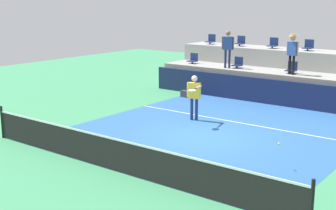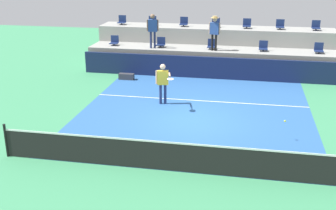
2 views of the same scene
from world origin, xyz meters
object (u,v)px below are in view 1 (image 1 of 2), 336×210
at_px(stadium_chair_lower_left, 238,63).
at_px(stadium_chair_lower_far_left, 193,59).
at_px(tennis_player, 194,93).
at_px(stadium_chair_upper_mid_left, 273,44).
at_px(spectator_with_hat, 292,50).
at_px(stadium_chair_lower_center, 292,68).
at_px(stadium_chair_upper_left, 240,42).
at_px(spectator_in_grey, 228,45).
at_px(stadium_chair_upper_center, 308,46).
at_px(stadium_chair_upper_far_left, 211,40).
at_px(tennis_ball, 279,144).
at_px(equipment_bag, 189,94).

bearing_deg(stadium_chair_lower_left, stadium_chair_lower_far_left, 180.00).
bearing_deg(tennis_player, stadium_chair_lower_left, 102.63).
bearing_deg(tennis_player, stadium_chair_lower_far_left, 124.65).
height_order(stadium_chair_upper_mid_left, spectator_with_hat, spectator_with_hat).
height_order(stadium_chair_lower_left, stadium_chair_lower_center, same).
distance_m(stadium_chair_upper_left, tennis_player, 7.74).
relative_size(stadium_chair_lower_center, spectator_in_grey, 0.29).
xyz_separation_m(stadium_chair_upper_mid_left, stadium_chair_upper_center, (1.79, 0.00, 0.00)).
xyz_separation_m(stadium_chair_lower_center, stadium_chair_upper_mid_left, (-1.77, 1.80, 0.85)).
xyz_separation_m(stadium_chair_upper_far_left, stadium_chair_upper_left, (1.79, 0.00, 0.00)).
height_order(stadium_chair_lower_far_left, stadium_chair_lower_left, same).
distance_m(stadium_chair_upper_far_left, tennis_ball, 13.44).
height_order(stadium_chair_lower_center, tennis_player, stadium_chair_lower_center).
bearing_deg(spectator_with_hat, stadium_chair_upper_far_left, 158.41).
bearing_deg(stadium_chair_lower_left, stadium_chair_lower_center, 0.00).
distance_m(stadium_chair_upper_left, spectator_with_hat, 4.32).
xyz_separation_m(stadium_chair_lower_center, tennis_ball, (3.22, -8.41, -0.77)).
xyz_separation_m(stadium_chair_upper_mid_left, spectator_with_hat, (1.91, -2.18, 0.01)).
xyz_separation_m(stadium_chair_lower_left, stadium_chair_upper_far_left, (-2.66, 1.80, 0.85)).
distance_m(stadium_chair_upper_far_left, spectator_with_hat, 5.94).
xyz_separation_m(tennis_player, tennis_ball, (4.70, -2.87, -0.35)).
relative_size(stadium_chair_upper_center, spectator_in_grey, 0.29).
bearing_deg(spectator_with_hat, tennis_ball, -69.00).
distance_m(tennis_player, equipment_bag, 4.28).
bearing_deg(spectator_with_hat, stadium_chair_lower_far_left, 175.97).
relative_size(stadium_chair_upper_mid_left, tennis_player, 0.30).
relative_size(spectator_in_grey, tennis_ball, 26.12).
distance_m(stadium_chair_upper_left, spectator_in_grey, 2.25).
height_order(stadium_chair_lower_far_left, spectator_with_hat, spectator_with_hat).
height_order(stadium_chair_lower_left, stadium_chair_upper_center, stadium_chair_upper_center).
relative_size(stadium_chair_lower_left, tennis_player, 0.30).
distance_m(stadium_chair_lower_center, tennis_ball, 9.03).
bearing_deg(stadium_chair_lower_left, tennis_ball, -54.77).
bearing_deg(stadium_chair_upper_far_left, stadium_chair_lower_left, -34.06).
bearing_deg(stadium_chair_upper_left, stadium_chair_lower_far_left, -133.57).
bearing_deg(stadium_chair_lower_far_left, stadium_chair_lower_left, 0.00).
bearing_deg(stadium_chair_upper_center, stadium_chair_lower_center, -90.68).
bearing_deg(stadium_chair_lower_far_left, equipment_bag, -60.01).
bearing_deg(stadium_chair_upper_center, spectator_in_grey, -144.73).
distance_m(stadium_chair_lower_left, spectator_in_grey, 1.01).
bearing_deg(stadium_chair_lower_far_left, spectator_with_hat, -4.03).
xyz_separation_m(stadium_chair_lower_far_left, equipment_bag, (1.28, -2.22, -1.31)).
distance_m(stadium_chair_lower_far_left, tennis_ball, 11.99).
height_order(stadium_chair_upper_far_left, stadium_chair_upper_left, same).
relative_size(stadium_chair_lower_far_left, spectator_in_grey, 0.29).
relative_size(stadium_chair_upper_left, equipment_bag, 0.68).
distance_m(tennis_player, spectator_in_grey, 5.54).
bearing_deg(stadium_chair_upper_center, stadium_chair_lower_far_left, -161.31).
bearing_deg(equipment_bag, tennis_ball, -40.51).
xyz_separation_m(stadium_chair_lower_far_left, tennis_ball, (8.52, -8.41, -0.77)).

